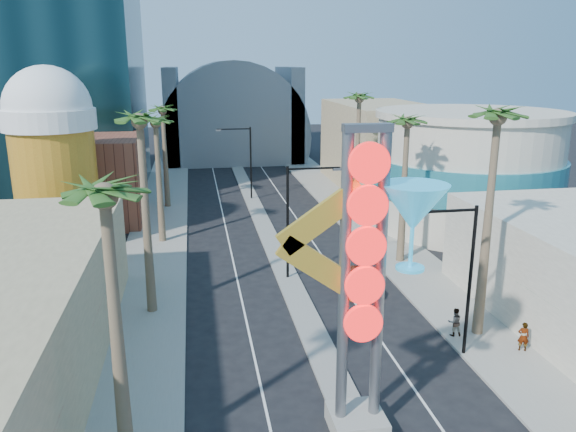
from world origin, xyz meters
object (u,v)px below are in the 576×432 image
object	(u,v)px
neon_sign	(384,262)
pedestrian_a	(523,336)
red_pickup	(358,281)
pedestrian_b	(455,322)

from	to	relation	value
neon_sign	pedestrian_a	world-z (taller)	neon_sign
pedestrian_a	red_pickup	bearing A→B (deg)	-38.30
neon_sign	pedestrian_b	distance (m)	11.57
red_pickup	neon_sign	bearing A→B (deg)	-103.39
red_pickup	pedestrian_b	distance (m)	8.04
pedestrian_b	neon_sign	bearing A→B (deg)	51.76
red_pickup	pedestrian_a	bearing A→B (deg)	-57.22
pedestrian_a	pedestrian_b	distance (m)	3.50
pedestrian_a	pedestrian_b	world-z (taller)	pedestrian_b
neon_sign	pedestrian_b	xyz separation A→B (m)	(6.74, 6.92, -6.36)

